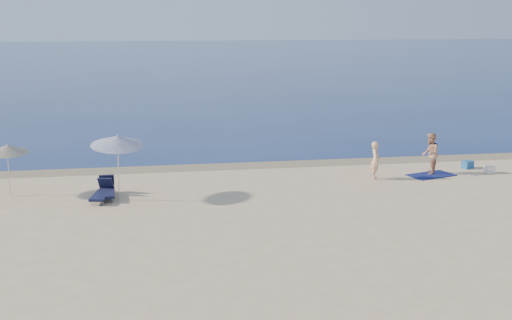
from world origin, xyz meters
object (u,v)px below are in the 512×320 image
(person_left, at_px, (375,160))
(umbrella_near, at_px, (118,141))
(person_right, at_px, (430,154))
(blue_cooler, at_px, (468,165))

(person_left, xyz_separation_m, umbrella_near, (-10.35, -1.31, 1.40))
(person_right, relative_size, umbrella_near, 0.70)
(person_left, height_order, umbrella_near, umbrella_near)
(person_left, distance_m, person_right, 2.66)
(person_right, bearing_deg, blue_cooler, 135.38)
(person_right, distance_m, blue_cooler, 2.37)
(person_right, bearing_deg, person_left, -52.88)
(umbrella_near, bearing_deg, person_right, -4.63)
(person_right, relative_size, blue_cooler, 3.76)
(blue_cooler, bearing_deg, person_left, 171.30)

